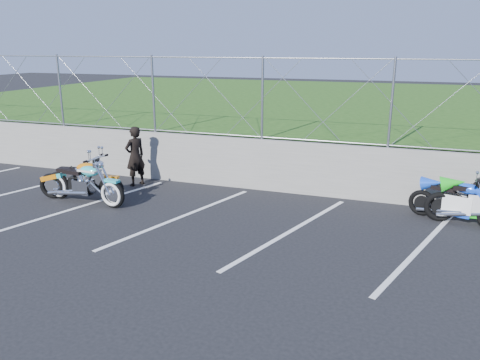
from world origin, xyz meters
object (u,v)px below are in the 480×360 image
(cruiser_turquoise, at_px, (85,185))
(naked_orange, at_px, (82,182))
(sportbike_blue, at_px, (457,203))
(person_standing, at_px, (135,156))

(cruiser_turquoise, bearing_deg, naked_orange, 147.68)
(sportbike_blue, bearing_deg, naked_orange, -152.98)
(naked_orange, distance_m, sportbike_blue, 8.31)
(sportbike_blue, xyz_separation_m, person_standing, (-7.67, 0.14, 0.35))
(cruiser_turquoise, relative_size, sportbike_blue, 1.22)
(person_standing, bearing_deg, naked_orange, 5.47)
(naked_orange, distance_m, person_standing, 1.63)
(cruiser_turquoise, height_order, naked_orange, cruiser_turquoise)
(cruiser_turquoise, xyz_separation_m, naked_orange, (-0.22, 0.17, 0.00))
(cruiser_turquoise, bearing_deg, sportbike_blue, 16.27)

